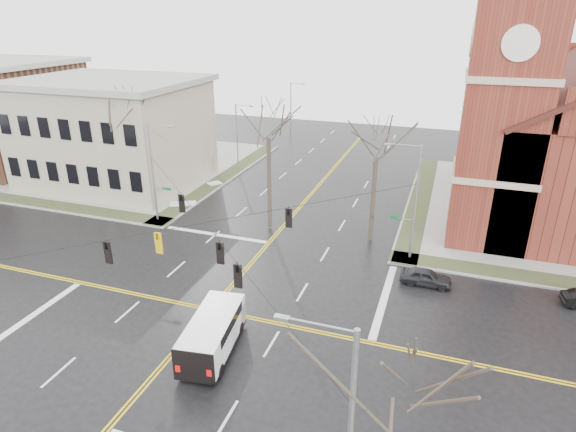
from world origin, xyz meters
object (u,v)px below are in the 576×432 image
(streetlight_north_b, at_px, (292,107))
(parked_car_a, at_px, (426,277))
(signal_pole_ne, at_px, (413,200))
(streetlight_north_a, at_px, (238,135))
(tree_nw_near, at_px, (268,131))
(tree_nw_far, at_px, (128,118))
(signal_pole_nw, at_px, (154,170))
(tree_ne, at_px, (377,152))
(cargo_van, at_px, (214,330))

(streetlight_north_b, relative_size, parked_car_a, 2.24)
(signal_pole_ne, bearing_deg, streetlight_north_a, 143.10)
(tree_nw_near, bearing_deg, tree_nw_far, -179.45)
(signal_pole_nw, distance_m, tree_nw_near, 11.17)
(tree_nw_far, distance_m, tree_nw_near, 13.71)
(signal_pole_ne, height_order, tree_nw_near, tree_nw_near)
(tree_nw_near, bearing_deg, streetlight_north_b, 105.56)
(tree_nw_far, distance_m, tree_ne, 22.73)
(signal_pole_nw, bearing_deg, tree_ne, 6.90)
(tree_nw_near, bearing_deg, signal_pole_nw, -169.75)
(signal_pole_nw, bearing_deg, tree_nw_far, 152.97)
(signal_pole_nw, distance_m, streetlight_north_b, 36.51)
(signal_pole_nw, distance_m, streetlight_north_a, 16.52)
(signal_pole_ne, distance_m, streetlight_north_b, 42.61)
(streetlight_north_a, height_order, tree_nw_near, tree_nw_near)
(parked_car_a, distance_m, tree_nw_near, 17.13)
(tree_nw_near, bearing_deg, signal_pole_ne, -8.60)
(streetlight_north_b, xyz_separation_m, tree_nw_far, (-4.07, -34.77, 4.55))
(tree_nw_near, bearing_deg, streetlight_north_a, 123.38)
(signal_pole_nw, xyz_separation_m, tree_ne, (19.29, 2.34, 2.81))
(streetlight_north_b, bearing_deg, signal_pole_ne, -58.95)
(streetlight_north_a, xyz_separation_m, tree_nw_far, (-4.07, -14.77, 4.55))
(signal_pole_ne, xyz_separation_m, tree_ne, (-3.35, 2.34, 2.81))
(parked_car_a, distance_m, tree_ne, 10.58)
(streetlight_north_b, height_order, parked_car_a, streetlight_north_b)
(tree_ne, bearing_deg, signal_pole_ne, -34.84)
(parked_car_a, height_order, tree_ne, tree_ne)
(streetlight_north_b, bearing_deg, tree_ne, -61.41)
(tree_nw_far, height_order, tree_nw_near, tree_nw_far)
(streetlight_north_b, height_order, tree_ne, tree_ne)
(signal_pole_nw, bearing_deg, cargo_van, -48.18)
(signal_pole_ne, xyz_separation_m, streetlight_north_a, (-21.97, 16.50, -0.48))
(signal_pole_nw, relative_size, tree_ne, 0.84)
(signal_pole_ne, distance_m, cargo_van, 17.98)
(signal_pole_nw, distance_m, tree_ne, 19.63)
(parked_car_a, relative_size, tree_nw_near, 0.29)
(streetlight_north_a, bearing_deg, parked_car_a, -40.47)
(streetlight_north_a, height_order, cargo_van, streetlight_north_a)
(streetlight_north_b, xyz_separation_m, cargo_van, (12.75, -51.49, -3.16))
(signal_pole_nw, xyz_separation_m, tree_nw_near, (10.31, 1.87, 3.87))
(streetlight_north_a, xyz_separation_m, tree_ne, (18.62, -14.16, 3.29))
(parked_car_a, xyz_separation_m, tree_nw_far, (-27.69, 5.39, 8.41))
(signal_pole_nw, bearing_deg, signal_pole_ne, 0.00)
(signal_pole_ne, bearing_deg, signal_pole_nw, 180.00)
(parked_car_a, height_order, tree_nw_near, tree_nw_near)
(signal_pole_ne, height_order, signal_pole_nw, same)
(streetlight_north_b, bearing_deg, tree_nw_near, -74.44)
(signal_pole_ne, relative_size, streetlight_north_b, 1.12)
(streetlight_north_a, bearing_deg, tree_nw_near, -56.62)
(streetlight_north_a, height_order, tree_nw_far, tree_nw_far)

